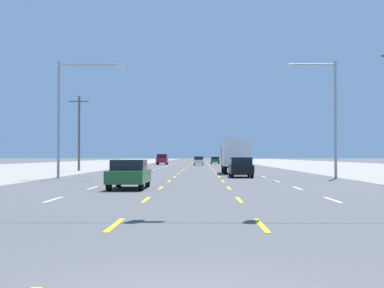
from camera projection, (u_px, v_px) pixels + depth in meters
name	position (u px, v px, depth m)	size (l,w,h in m)	color
ground_plane	(198.00, 168.00, 72.01)	(572.00, 572.00, 0.00)	#4C4C4F
lot_apron_left	(12.00, 168.00, 72.40)	(28.00, 440.00, 0.01)	gray
lane_markings	(199.00, 164.00, 110.50)	(10.64, 227.60, 0.01)	white
signal_span_wire	(190.00, 27.00, 18.03)	(27.35, 0.53, 9.81)	brown
sedan_inner_left_nearest	(129.00, 174.00, 27.46)	(1.80, 4.50, 1.46)	#235B2D
hatchback_inner_right_near	(241.00, 167.00, 42.12)	(1.72, 3.90, 1.54)	black
box_truck_inner_right_mid	(235.00, 154.00, 51.25)	(2.40, 7.20, 3.23)	maroon
suv_far_right_midfar	(242.00, 160.00, 87.20)	(1.98, 4.90, 1.98)	navy
hatchback_center_turn_far	(199.00, 161.00, 96.55)	(1.72, 3.90, 1.54)	white
sedan_far_right_farther	(237.00, 161.00, 100.02)	(1.80, 4.50, 1.46)	navy
suv_far_left_farthest	(162.00, 159.00, 102.70)	(1.98, 4.90, 1.98)	maroon
sedan_inner_right_distant_a	(215.00, 160.00, 112.93)	(1.80, 4.50, 1.46)	#235B2D
streetlight_left_row_0	(67.00, 109.00, 40.20)	(4.89, 0.26, 8.61)	gray
streetlight_right_row_0	(330.00, 110.00, 39.89)	(3.75, 0.26, 8.61)	gray
utility_pole_left_row_1	(79.00, 132.00, 60.82)	(2.20, 0.26, 8.32)	brown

